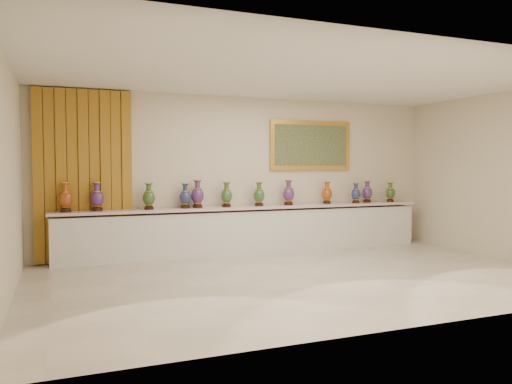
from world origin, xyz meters
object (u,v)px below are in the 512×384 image
vase_0 (66,199)px  counter (252,230)px  vase_2 (149,197)px  vase_1 (97,198)px

vase_0 → counter: bearing=0.3°
vase_0 → vase_2: 1.38m
counter → vase_2: size_ratio=15.44×
vase_2 → vase_0: bearing=-179.5°
vase_2 → vase_1: bearing=178.9°
vase_1 → vase_2: bearing=-1.1°
vase_1 → vase_2: 0.87m
counter → vase_0: 3.40m
vase_1 → vase_2: size_ratio=1.05×
vase_1 → vase_2: (0.87, -0.02, -0.01)m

